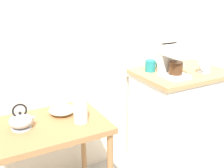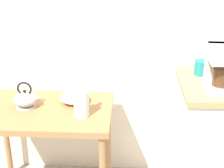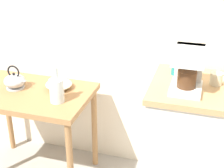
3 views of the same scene
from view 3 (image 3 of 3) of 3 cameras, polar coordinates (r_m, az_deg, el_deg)
wooden_table at (r=2.52m, az=-13.29°, el=-3.25°), size 0.85×0.56×0.73m
kitchen_counter at (r=2.35m, az=15.62°, el=-10.63°), size 0.78×0.57×0.92m
bowl_stoneware at (r=2.47m, az=-8.89°, el=-0.07°), size 0.19×0.19×0.06m
teakettle at (r=2.53m, az=-15.95°, el=0.48°), size 0.19×0.15×0.18m
glass_carafe_vase at (r=2.27m, az=-9.25°, el=-0.93°), size 0.10×0.10×0.25m
coffee_maker at (r=2.00m, az=12.66°, el=2.80°), size 0.18×0.22×0.26m
mug_small_cream at (r=2.15m, az=17.14°, el=0.85°), size 0.08×0.08×0.08m
mug_dark_teal at (r=2.23m, az=11.10°, el=2.77°), size 0.09×0.09×0.10m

